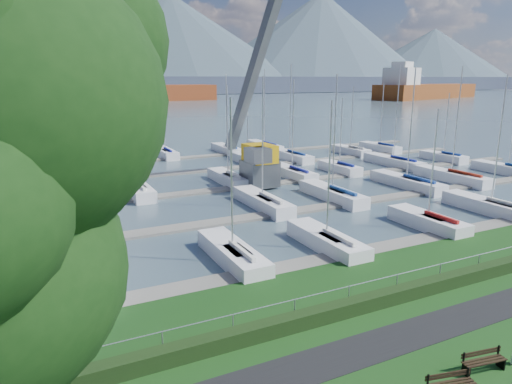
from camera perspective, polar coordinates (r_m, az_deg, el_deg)
path at (r=21.64m, az=18.66°, el=-16.54°), size 160.00×2.00×0.04m
water at (r=276.39m, az=-23.82°, el=10.55°), size 800.00×540.00×0.20m
hedge at (r=23.12m, az=14.10°, el=-13.17°), size 80.00×0.70×0.70m
fence at (r=23.03m, az=13.58°, el=-10.90°), size 80.00×0.04×0.04m
foothill at (r=346.13m, az=-24.56°, el=12.01°), size 900.00×80.00×12.00m
mountains at (r=422.51m, az=-24.54°, el=17.71°), size 1190.00×360.00×115.00m
docks at (r=45.37m, az=-7.85°, el=-0.10°), size 90.00×41.60×0.25m
bench_left at (r=18.49m, az=23.08°, el=-21.22°), size 1.85×0.80×0.85m
bench_right at (r=20.20m, az=26.54°, el=-18.37°), size 1.84×0.71×0.85m
crane at (r=47.80m, az=0.29°, el=7.51°), size 5.60×13.22×22.35m
cargo_ship_mid at (r=233.63m, az=-18.73°, el=11.53°), size 105.39×26.90×21.50m
cargo_ship_east at (r=275.68m, az=20.27°, el=11.72°), size 86.32×41.71×21.50m
sailboat_fleet at (r=46.90m, az=-11.21°, el=7.27°), size 76.00×49.92×13.48m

